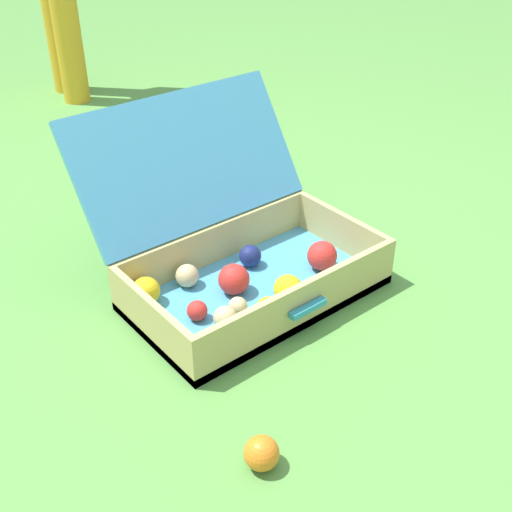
% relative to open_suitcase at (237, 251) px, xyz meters
% --- Properties ---
extents(ground_plane, '(16.00, 16.00, 0.00)m').
position_rel_open_suitcase_xyz_m(ground_plane, '(-0.07, -0.05, -0.11)').
color(ground_plane, '#569342').
extents(open_suitcase, '(0.66, 0.62, 0.46)m').
position_rel_open_suitcase_xyz_m(open_suitcase, '(0.00, 0.00, 0.00)').
color(open_suitcase, '#4799C6').
rests_on(open_suitcase, ground).
extents(stray_ball_on_grass, '(0.07, 0.07, 0.07)m').
position_rel_open_suitcase_xyz_m(stray_ball_on_grass, '(-0.34, -0.52, -0.07)').
color(stray_ball_on_grass, orange).
rests_on(stray_ball_on_grass, ground).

